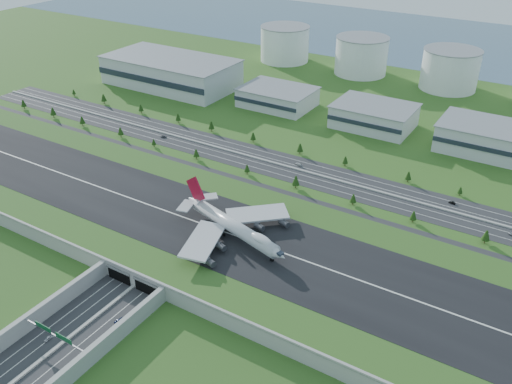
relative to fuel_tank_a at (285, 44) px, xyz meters
The scene contains 20 objects.
ground 332.88m from the fuel_tank_a, 68.84° to the right, with size 1200.00×1200.00×0.00m, color #355119.
airfield_deck 332.76m from the fuel_tank_a, 68.84° to the right, with size 520.00×100.00×9.20m.
underpass_road 426.88m from the fuel_tank_a, 73.66° to the right, with size 38.80×120.40×8.00m.
sign_gantry_near 422.58m from the fuel_tank_a, 73.50° to the right, with size 38.70×0.70×9.80m.
north_expressway 246.84m from the fuel_tank_a, 60.83° to the right, with size 560.00×36.00×0.12m, color #28282B.
tree_row 240.53m from the fuel_tank_a, 64.13° to the right, with size 502.65×48.63×8.33m.
hangar_west 134.72m from the fuel_tank_a, 111.80° to the right, with size 120.00×60.00×25.00m, color silver.
hangar_mid_a 134.54m from the fuel_tank_a, 63.43° to the right, with size 58.00×42.00×15.00m, color silver.
hangar_mid_b 188.43m from the fuel_tank_a, 39.61° to the right, with size 58.00×42.00×17.00m, color silver.
hangar_mid_c 255.13m from the fuel_tank_a, 28.07° to the right, with size 58.00×42.00×19.00m, color silver.
fuel_tank_a is the anchor object (origin of this frame).
fuel_tank_b 85.00m from the fuel_tank_a, ahead, with size 50.00×50.00×35.00m, color white.
fuel_tank_c 170.00m from the fuel_tank_a, ahead, with size 50.00×50.00×35.00m, color white.
bay_water 208.82m from the fuel_tank_a, 54.78° to the left, with size 1200.00×260.00×0.06m, color #3E5D77.
boeing_747 342.37m from the fuel_tank_a, 65.26° to the right, with size 72.65×67.75×23.00m.
car_0 419.80m from the fuel_tank_a, 74.34° to the right, with size 1.54×3.84×1.31m, color silver.
car_2 402.84m from the fuel_tank_a, 70.94° to the right, with size 2.59×5.61×1.56m, color #0C193F.
car_4 222.69m from the fuel_tank_a, 84.62° to the right, with size 1.78×4.44×1.51m, color #5D5E62.
car_5 306.66m from the fuel_tank_a, 42.14° to the right, with size 1.41×4.04×1.33m, color black.
car_7 245.26m from the fuel_tank_a, 58.67° to the right, with size 2.28×5.60×1.63m, color silver.
Camera 1 is at (152.26, -187.74, 164.22)m, focal length 38.00 mm.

